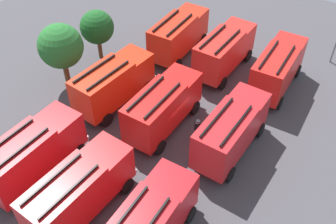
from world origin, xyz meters
name	(u,v)px	position (x,y,z in m)	size (l,w,h in m)	color
ground_plane	(168,125)	(0.00, 0.00, 0.00)	(54.38, 54.38, 0.00)	#423F44
fire_truck_1	(231,129)	(0.27, -4.99, 2.15)	(7.21, 2.78, 3.88)	red
fire_truck_2	(278,67)	(8.76, -4.88, 2.15)	(7.33, 3.09, 3.88)	red
fire_truck_3	(80,190)	(-9.09, 0.12, 2.15)	(7.28, 2.94, 3.88)	red
fire_truck_4	(163,106)	(-0.34, 0.21, 2.15)	(7.24, 2.85, 3.88)	red
fire_truck_5	(224,50)	(8.56, -0.10, 2.15)	(7.21, 2.78, 3.88)	red
fire_truck_6	(33,152)	(-8.64, 4.62, 2.15)	(7.21, 2.77, 3.88)	red
fire_truck_7	(113,82)	(-0.22, 4.96, 2.15)	(7.33, 3.08, 3.88)	red
fire_truck_8	(179,34)	(8.58, 4.61, 2.15)	(7.30, 3.02, 3.88)	red
firefighter_0	(58,117)	(-4.62, 6.81, 0.89)	(0.29, 0.45, 1.60)	black
firefighter_1	(198,129)	(0.05, -2.53, 1.03)	(0.31, 0.46, 1.82)	black
tree_0	(61,46)	(-0.53, 9.93, 3.79)	(3.63, 3.63, 5.63)	brown
tree_1	(97,27)	(4.07, 10.29, 3.15)	(3.02, 3.02, 4.68)	brown
traffic_cone_0	(40,139)	(-6.58, 6.81, 0.30)	(0.41, 0.41, 0.59)	#F2600C
traffic_cone_1	(192,193)	(-4.48, -4.87, 0.30)	(0.42, 0.42, 0.59)	#F2600C
traffic_cone_2	(155,78)	(3.85, 3.94, 0.36)	(0.50, 0.50, 0.72)	#F2600C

